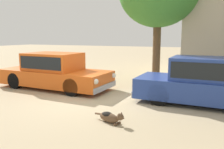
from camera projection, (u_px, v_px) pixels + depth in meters
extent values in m
plane|color=tan|center=(84.00, 100.00, 7.88)|extent=(80.00, 80.00, 0.00)
cube|color=#D15619|center=(55.00, 77.00, 9.63)|extent=(4.73, 1.91, 0.61)
cube|color=#D15619|center=(53.00, 61.00, 9.55)|extent=(2.20, 1.58, 0.69)
cube|color=black|center=(53.00, 61.00, 9.55)|extent=(2.03, 1.60, 0.48)
cube|color=#999BA0|center=(104.00, 87.00, 8.67)|extent=(0.17, 1.73, 0.20)
cube|color=#999BA0|center=(14.00, 77.00, 10.66)|extent=(0.17, 1.73, 0.20)
sphere|color=silver|center=(113.00, 75.00, 9.23)|extent=(0.20, 0.20, 0.20)
sphere|color=silver|center=(96.00, 82.00, 7.98)|extent=(0.20, 0.20, 0.20)
cube|color=red|center=(27.00, 68.00, 11.28)|extent=(0.05, 0.18, 0.18)
cylinder|color=black|center=(94.00, 80.00, 9.75)|extent=(0.65, 0.22, 0.65)
cylinder|color=black|center=(72.00, 87.00, 8.36)|extent=(0.65, 0.22, 0.65)
cylinder|color=black|center=(42.00, 75.00, 10.95)|extent=(0.65, 0.22, 0.65)
cylinder|color=black|center=(15.00, 81.00, 9.56)|extent=(0.65, 0.22, 0.65)
cube|color=navy|center=(204.00, 89.00, 7.35)|extent=(4.18, 1.75, 0.63)
cube|color=navy|center=(204.00, 68.00, 7.26)|extent=(1.93, 1.49, 0.69)
cube|color=black|center=(204.00, 68.00, 7.26)|extent=(1.78, 1.51, 0.48)
cube|color=#999BA0|center=(141.00, 90.00, 8.24)|extent=(0.14, 1.67, 0.20)
cube|color=red|center=(147.00, 76.00, 8.84)|extent=(0.04, 0.18, 0.18)
cube|color=red|center=(134.00, 83.00, 7.52)|extent=(0.04, 0.18, 0.18)
cylinder|color=black|center=(169.00, 85.00, 8.57)|extent=(0.68, 0.21, 0.67)
cylinder|color=black|center=(159.00, 95.00, 7.21)|extent=(0.68, 0.21, 0.67)
cylinder|color=brown|center=(119.00, 123.00, 5.70)|extent=(0.09, 0.11, 0.06)
cylinder|color=brown|center=(116.00, 124.00, 5.61)|extent=(0.09, 0.11, 0.06)
ellipsoid|color=brown|center=(109.00, 118.00, 5.81)|extent=(0.63, 0.37, 0.24)
ellipsoid|color=black|center=(108.00, 115.00, 5.83)|extent=(0.37, 0.28, 0.13)
sphere|color=brown|center=(120.00, 117.00, 5.57)|extent=(0.17, 0.17, 0.17)
cone|color=brown|center=(123.00, 118.00, 5.51)|extent=(0.12, 0.12, 0.09)
cone|color=brown|center=(122.00, 113.00, 5.59)|extent=(0.07, 0.07, 0.08)
cone|color=brown|center=(119.00, 114.00, 5.52)|extent=(0.07, 0.07, 0.08)
cylinder|color=brown|center=(98.00, 114.00, 6.05)|extent=(0.22, 0.11, 0.07)
cylinder|color=brown|center=(156.00, 52.00, 10.55)|extent=(0.35, 0.35, 2.85)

